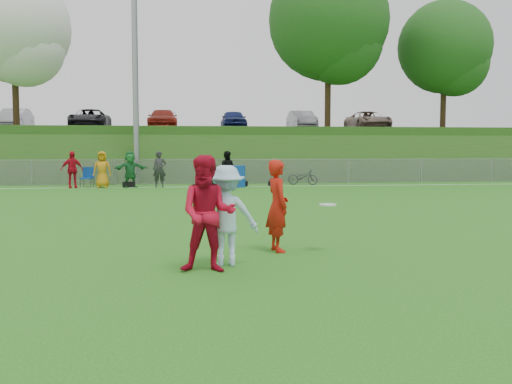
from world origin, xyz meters
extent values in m
plane|color=#1E6B16|center=(0.00, 0.00, 0.00)|extent=(120.00, 120.00, 0.00)
cube|color=white|center=(0.00, 18.00, 0.01)|extent=(60.00, 0.10, 0.01)
cube|color=gray|center=(0.00, 20.00, 0.60)|extent=(58.00, 0.02, 1.20)
cube|color=gray|center=(0.00, 20.00, 1.25)|extent=(58.00, 0.04, 0.04)
cylinder|color=gray|center=(-3.00, 20.80, 6.00)|extent=(0.30, 0.30, 12.00)
cube|color=#215317|center=(0.00, 31.00, 1.50)|extent=(120.00, 18.00, 3.00)
cube|color=black|center=(0.00, 33.00, 3.05)|extent=(120.00, 12.00, 0.10)
cylinder|color=black|center=(-10.00, 25.00, 6.75)|extent=(0.36, 0.36, 7.50)
sphere|color=white|center=(-10.00, 25.00, 8.62)|extent=(6.30, 6.30, 6.30)
sphere|color=white|center=(-9.40, 24.70, 7.50)|extent=(4.50, 4.50, 4.50)
cylinder|color=black|center=(8.00, 24.50, 7.25)|extent=(0.36, 0.36, 8.50)
sphere|color=#134717|center=(8.00, 24.50, 9.38)|extent=(7.14, 7.14, 7.14)
sphere|color=#134717|center=(8.60, 24.20, 8.10)|extent=(5.10, 5.10, 5.10)
cylinder|color=black|center=(16.00, 26.00, 6.50)|extent=(0.36, 0.36, 7.00)
sphere|color=#134717|center=(16.00, 26.00, 8.25)|extent=(5.88, 5.88, 5.88)
sphere|color=#134717|center=(16.60, 25.70, 7.20)|extent=(4.20, 4.20, 4.20)
imported|color=#A1A1A6|center=(-12.00, 32.00, 3.82)|extent=(1.52, 4.37, 1.44)
imported|color=black|center=(-7.00, 32.00, 3.82)|extent=(2.39, 5.18, 1.44)
imported|color=maroon|center=(-2.00, 32.00, 3.82)|extent=(2.02, 4.96, 1.44)
imported|color=navy|center=(3.00, 32.00, 3.82)|extent=(1.70, 4.23, 1.44)
imported|color=gray|center=(8.00, 32.00, 3.82)|extent=(1.52, 4.37, 1.44)
imported|color=#876E5B|center=(13.00, 32.00, 3.82)|extent=(2.39, 5.18, 1.44)
imported|color=red|center=(-5.71, 18.00, 0.85)|extent=(1.08, 0.74, 1.69)
imported|color=#C68312|center=(-4.36, 18.00, 0.85)|extent=(0.84, 0.56, 1.69)
imported|color=#1E7132|center=(-3.08, 18.00, 0.85)|extent=(1.65, 0.95, 1.69)
imported|color=#2A2A2C|center=(-1.74, 18.00, 0.85)|extent=(0.66, 0.47, 1.69)
imported|color=black|center=(1.41, 18.00, 0.85)|extent=(0.97, 0.85, 1.69)
cube|color=black|center=(-3.17, 18.10, 0.13)|extent=(0.60, 0.41, 0.26)
cube|color=black|center=(0.64, 18.10, 0.13)|extent=(0.60, 0.40, 0.26)
cube|color=black|center=(2.15, 18.10, 0.13)|extent=(0.61, 0.42, 0.26)
cube|color=black|center=(3.72, 18.10, 0.13)|extent=(0.60, 0.42, 0.26)
imported|color=red|center=(1.00, 0.97, 0.83)|extent=(0.49, 0.66, 1.65)
imported|color=red|center=(-0.31, -0.57, 0.88)|extent=(0.94, 0.78, 1.76)
imported|color=#AFD6F3|center=(-0.01, -0.12, 0.79)|extent=(1.03, 0.59, 1.59)
cylinder|color=white|center=(1.89, 0.83, 0.85)|extent=(0.31, 0.31, 0.03)
cylinder|color=#0E3C98|center=(1.93, 17.62, 0.51)|extent=(0.84, 0.84, 1.02)
cube|color=#0D3D93|center=(-5.11, 18.31, 0.42)|extent=(0.60, 0.60, 0.05)
cube|color=#0D3D93|center=(-5.07, 18.56, 0.68)|extent=(0.53, 0.12, 0.53)
imported|color=#323235|center=(5.29, 18.79, 0.40)|extent=(1.59, 1.19, 0.80)
camera|label=1|loc=(-0.69, -9.05, 1.87)|focal=40.00mm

